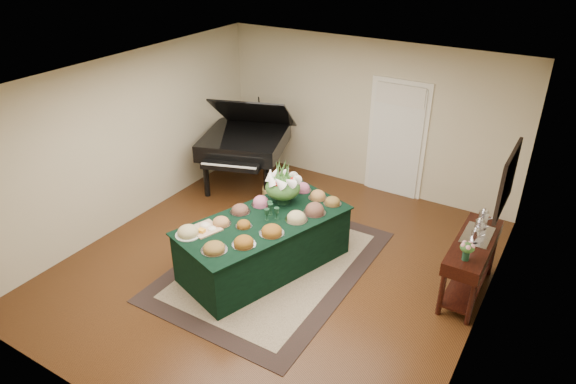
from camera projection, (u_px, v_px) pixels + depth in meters
The scene contains 14 objects.
ground at pixel (277, 264), 7.46m from camera, with size 6.00×6.00×0.00m, color black.
area_rug at pixel (273, 265), 7.43m from camera, with size 2.41×3.37×0.01m.
kitchen_doorway at pixel (396, 140), 8.95m from camera, with size 1.05×0.07×2.10m.
buffet_table at pixel (265, 243), 7.22m from camera, with size 1.83×2.63×0.79m.
food_platters at pixel (266, 217), 7.00m from camera, with size 1.54×2.25×0.12m.
cutting_board at pixel (206, 227), 6.81m from camera, with size 0.45×0.45×0.10m.
green_goblets at pixel (271, 211), 7.07m from camera, with size 0.25×0.27×0.18m.
floral_centerpiece at pixel (283, 183), 7.32m from camera, with size 0.53×0.53×0.53m.
grand_piano at pixel (245, 141), 9.30m from camera, with size 1.83×2.02×1.75m.
wicker_basket at pixel (274, 194), 9.09m from camera, with size 0.41×0.41×0.25m, color #A17E41.
mahogany_sideboard at pixel (472, 253), 6.58m from camera, with size 0.45×1.41×0.83m.
tea_service at pixel (479, 227), 6.57m from camera, with size 0.34×0.58×0.30m.
pink_bouquet at pixel (467, 248), 6.06m from camera, with size 0.19×0.19×0.25m.
wall_painting at pixel (508, 180), 5.96m from camera, with size 0.05×0.95×0.75m.
Camera 1 is at (3.29, -5.13, 4.43)m, focal length 32.00 mm.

